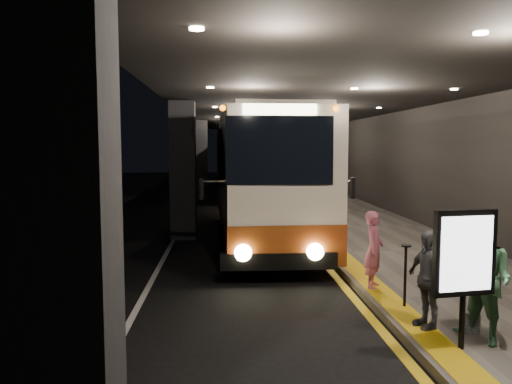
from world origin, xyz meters
name	(u,v)px	position (x,y,z in m)	size (l,w,h in m)	color
ground	(232,267)	(0.00, 0.00, 0.00)	(90.00, 90.00, 0.00)	black
lane_line_white	(177,233)	(-1.80, 5.00, 0.01)	(0.12, 50.00, 0.01)	silver
kerb_stripe_yellow	(297,231)	(2.35, 5.00, 0.01)	(0.18, 50.00, 0.01)	gold
sidewalk	(364,229)	(4.75, 5.00, 0.07)	(4.50, 50.00, 0.15)	#514C44
tactile_strip	(311,227)	(2.85, 5.00, 0.16)	(0.50, 50.00, 0.01)	gold
terminal_wall	(429,146)	(7.00, 5.00, 3.00)	(0.10, 50.00, 6.00)	black
support_columns	(183,171)	(-1.50, 4.00, 2.20)	(0.80, 24.80, 4.40)	black
canopy	(302,99)	(2.50, 5.00, 4.60)	(9.00, 50.00, 0.40)	black
coach_main	(259,181)	(0.96, 4.22, 1.85)	(2.93, 12.45, 3.86)	beige
coach_second	(245,167)	(1.09, 18.27, 1.69)	(2.69, 11.28, 3.52)	beige
passenger_boarding	(374,249)	(2.80, -2.49, 0.92)	(0.56, 0.37, 1.55)	#A84E64
passenger_waiting_green	(482,279)	(3.52, -5.35, 1.08)	(0.90, 0.56, 1.85)	#427753
passenger_waiting_grey	(428,279)	(2.97, -4.73, 0.92)	(0.91, 0.46, 1.55)	#444448
bag_polka	(470,322)	(3.55, -4.99, 0.31)	(0.26, 0.11, 0.32)	black
info_sign	(465,256)	(3.13, -5.57, 1.48)	(0.93, 0.25, 1.96)	black
stanchion_post	(405,276)	(2.99, -3.72, 0.70)	(0.05, 0.05, 1.09)	black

